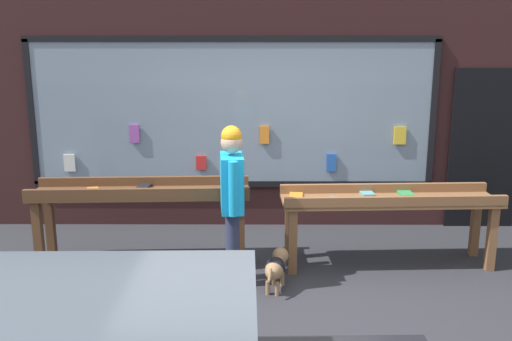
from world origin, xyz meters
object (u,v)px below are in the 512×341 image
at_px(display_table_right, 389,205).
at_px(person_browsing, 232,194).
at_px(display_table_left, 141,200).
at_px(small_dog, 276,266).

height_order(display_table_right, person_browsing, person_browsing).
relative_size(display_table_left, small_dog, 3.96).
xyz_separation_m(display_table_left, display_table_right, (2.72, 0.00, -0.06)).
distance_m(display_table_right, small_dog, 1.48).
height_order(display_table_left, small_dog, display_table_left).
bearing_deg(display_table_right, small_dog, -152.93).
xyz_separation_m(person_browsing, small_dog, (0.44, -0.13, -0.72)).
distance_m(display_table_left, person_browsing, 1.16).
bearing_deg(small_dog, display_table_left, 80.57).
bearing_deg(person_browsing, display_table_left, 58.26).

